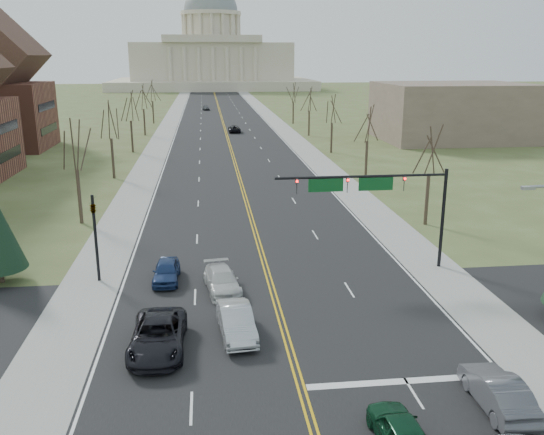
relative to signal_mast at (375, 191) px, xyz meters
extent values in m
plane|color=#485229|center=(-7.45, -13.50, -5.76)|extent=(600.00, 600.00, 0.00)
cube|color=black|center=(-7.45, 96.50, -5.76)|extent=(20.00, 380.00, 0.01)
cube|color=black|center=(-7.45, -7.50, -5.76)|extent=(120.00, 14.00, 0.01)
cube|color=gray|center=(-19.45, 96.50, -5.75)|extent=(4.00, 380.00, 0.03)
cube|color=gray|center=(4.55, 96.50, -5.75)|extent=(4.00, 380.00, 0.03)
cube|color=gold|center=(-7.45, 96.50, -5.75)|extent=(0.42, 380.00, 0.01)
cube|color=silver|center=(-17.25, 96.50, -5.75)|extent=(0.15, 380.00, 0.01)
cube|color=silver|center=(2.35, 96.50, -5.75)|extent=(0.15, 380.00, 0.01)
cube|color=silver|center=(-2.45, -14.50, -5.75)|extent=(9.50, 0.50, 0.01)
cube|color=beige|center=(-7.45, 236.50, -3.76)|extent=(90.00, 60.00, 4.00)
cube|color=beige|center=(-7.45, 236.50, 6.24)|extent=(70.00, 40.00, 16.00)
cube|color=beige|center=(-7.45, 216.00, 15.74)|extent=(42.00, 3.00, 3.00)
cylinder|color=beige|center=(-7.45, 236.50, 20.24)|extent=(24.00, 24.00, 12.00)
cylinder|color=beige|center=(-7.45, 236.50, 27.04)|extent=(27.00, 27.00, 1.60)
ellipsoid|color=slate|center=(-7.45, 236.50, 27.84)|extent=(24.00, 24.00, 22.80)
cylinder|color=black|center=(5.05, 0.00, -2.16)|extent=(0.24, 0.24, 7.20)
cylinder|color=black|center=(-0.95, 0.00, 1.04)|extent=(12.00, 0.18, 0.18)
imported|color=black|center=(2.05, 0.00, 0.49)|extent=(0.35, 0.40, 1.10)
sphere|color=#FF0C0C|center=(2.05, -0.15, 0.84)|extent=(0.18, 0.18, 0.18)
imported|color=black|center=(-1.95, 0.00, 0.49)|extent=(0.35, 0.40, 1.10)
sphere|color=#FF0C0C|center=(-1.95, -0.15, 0.84)|extent=(0.18, 0.18, 0.18)
imported|color=black|center=(-5.45, 0.00, 0.49)|extent=(0.35, 0.40, 1.10)
sphere|color=#FF0C0C|center=(-5.45, -0.15, 0.84)|extent=(0.18, 0.18, 0.18)
cube|color=#0C4C1E|center=(0.05, 0.00, 0.49)|extent=(2.40, 0.12, 0.90)
cube|color=#0C4C1E|center=(-3.45, 0.00, 0.49)|extent=(2.40, 0.12, 0.90)
cylinder|color=black|center=(-18.95, 0.00, -2.76)|extent=(0.20, 0.20, 6.00)
imported|color=black|center=(-18.95, 0.00, -0.56)|extent=(0.32, 0.36, 0.99)
cube|color=gray|center=(3.05, -13.50, 3.19)|extent=(0.60, 0.25, 0.15)
cylinder|color=#342B1E|center=(8.05, 10.50, -3.42)|extent=(0.32, 0.32, 4.68)
cylinder|color=#342B1E|center=(-22.95, 14.50, -3.29)|extent=(0.32, 0.32, 4.95)
cylinder|color=#342B1E|center=(8.05, 30.50, -3.42)|extent=(0.32, 0.32, 4.68)
cylinder|color=#342B1E|center=(-22.95, 34.50, -3.29)|extent=(0.32, 0.32, 4.95)
cylinder|color=#342B1E|center=(8.05, 50.50, -3.42)|extent=(0.32, 0.32, 4.68)
cylinder|color=#342B1E|center=(-22.95, 54.50, -3.29)|extent=(0.32, 0.32, 4.95)
cylinder|color=#342B1E|center=(8.05, 70.50, -3.42)|extent=(0.32, 0.32, 4.68)
cylinder|color=#342B1E|center=(-22.95, 74.50, -3.29)|extent=(0.32, 0.32, 4.95)
cylinder|color=#342B1E|center=(8.05, 90.50, -3.42)|extent=(0.32, 0.32, 4.68)
cylinder|color=#342B1E|center=(-22.95, 94.50, -3.29)|extent=(0.32, 0.32, 4.95)
cylinder|color=#342B1E|center=(-25.45, 0.50, -5.26)|extent=(0.36, 0.36, 1.00)
cube|color=black|center=(-35.90, 36.50, -2.91)|extent=(0.10, 9.80, 1.20)
cube|color=black|center=(-35.90, 36.50, 0.41)|extent=(0.10, 9.80, 1.20)
cube|color=black|center=(-36.90, 60.50, -2.61)|extent=(0.10, 9.80, 1.20)
cube|color=black|center=(-36.90, 60.50, 1.06)|extent=(0.10, 9.80, 1.20)
cube|color=brown|center=(32.55, 62.50, -0.76)|extent=(25.00, 20.00, 10.00)
imported|color=#0C361F|center=(-4.32, -19.08, -5.02)|extent=(1.83, 4.32, 1.46)
imported|color=#4E5056|center=(0.73, -16.95, -4.97)|extent=(1.75, 4.78, 1.56)
imported|color=#ABAFB4|center=(-10.12, -8.98, -4.95)|extent=(2.15, 5.01, 1.61)
imported|color=black|center=(-14.23, -10.16, -4.92)|extent=(2.88, 6.00, 1.65)
imported|color=silver|center=(-10.70, -2.71, -5.04)|extent=(2.64, 5.11, 1.42)
imported|color=navy|center=(-14.38, -0.60, -5.03)|extent=(1.81, 4.26, 1.44)
imported|color=black|center=(-5.76, 76.99, -5.07)|extent=(2.30, 4.92, 1.36)
imported|color=#52555A|center=(-11.12, 125.60, -5.06)|extent=(2.14, 4.22, 1.38)
camera|label=1|loc=(-11.46, -37.53, 9.01)|focal=38.00mm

